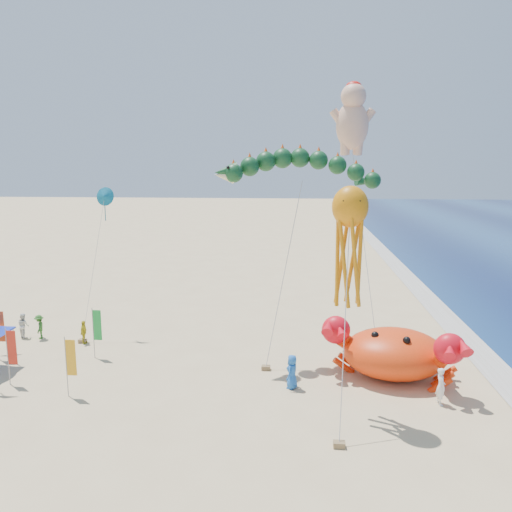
{
  "coord_description": "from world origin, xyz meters",
  "views": [
    {
      "loc": [
        0.64,
        -26.6,
        11.65
      ],
      "look_at": [
        -2.0,
        2.0,
        6.5
      ],
      "focal_mm": 35.0,
      "sensor_mm": 36.0,
      "label": 1
    }
  ],
  "objects": [
    {
      "name": "crab_inflatable",
      "position": [
        5.9,
        0.39,
        1.48
      ],
      "size": [
        7.69,
        6.59,
        3.37
      ],
      "color": "#F2390C",
      "rests_on": "ground"
    },
    {
      "name": "cherub_kite",
      "position": [
        4.08,
        9.96,
        15.1
      ],
      "size": [
        2.79,
        7.93,
        17.49
      ],
      "color": "#F0B492",
      "rests_on": "ground"
    },
    {
      "name": "feather_flags",
      "position": [
        -13.77,
        -0.89,
        2.01
      ],
      "size": [
        7.12,
        5.27,
        3.2
      ],
      "color": "gray",
      "rests_on": "ground"
    },
    {
      "name": "foam_strip",
      "position": [
        12.0,
        0.0,
        0.01
      ],
      "size": [
        320.0,
        320.0,
        0.0
      ],
      "primitive_type": "plane",
      "color": "silver",
      "rests_on": "ground"
    },
    {
      "name": "small_kites",
      "position": [
        -16.45,
        2.44,
        7.49
      ],
      "size": [
        8.45,
        12.62,
        10.3
      ],
      "color": "#0B5F80",
      "rests_on": "ground"
    },
    {
      "name": "octopus_kite",
      "position": [
        2.82,
        -3.58,
        8.44
      ],
      "size": [
        1.67,
        4.46,
        10.82
      ],
      "color": "orange",
      "rests_on": "ground"
    },
    {
      "name": "dragon_kite",
      "position": [
        0.48,
        3.85,
        11.27
      ],
      "size": [
        10.29,
        5.73,
        12.41
      ],
      "color": "#103B1C",
      "rests_on": "ground"
    },
    {
      "name": "beachgoers",
      "position": [
        -11.65,
        0.07,
        0.86
      ],
      "size": [
        26.8,
        11.53,
        1.89
      ],
      "color": "silver",
      "rests_on": "ground"
    },
    {
      "name": "ground",
      "position": [
        0.0,
        0.0,
        0.0
      ],
      "size": [
        320.0,
        320.0,
        0.0
      ],
      "primitive_type": "plane",
      "color": "#D1B784",
      "rests_on": "ground"
    }
  ]
}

